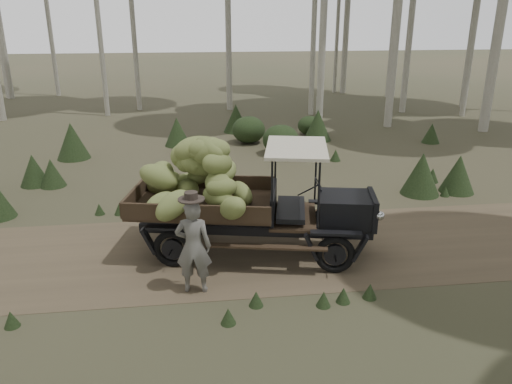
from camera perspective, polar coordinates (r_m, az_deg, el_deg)
ground at (r=11.40m, az=4.27°, el=-6.40°), size 120.00×120.00×0.00m
dirt_track at (r=11.40m, az=4.27°, el=-6.38°), size 70.00×4.00×0.01m
banana_truck at (r=10.73m, az=-4.06°, el=0.86°), size 5.53×2.99×2.67m
farmer at (r=9.39m, az=-7.17°, el=-6.10°), size 0.73×0.55×2.01m
undergrowth at (r=13.61m, az=-7.80°, el=0.37°), size 19.68×24.53×1.33m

